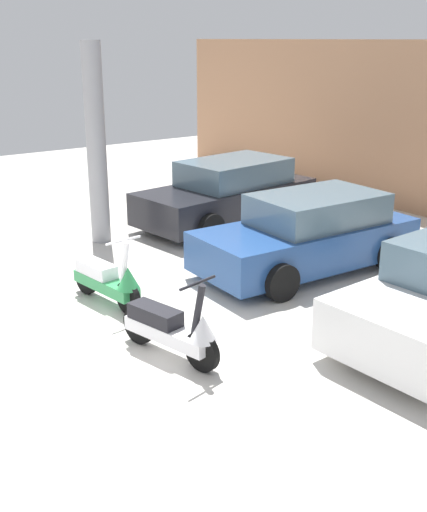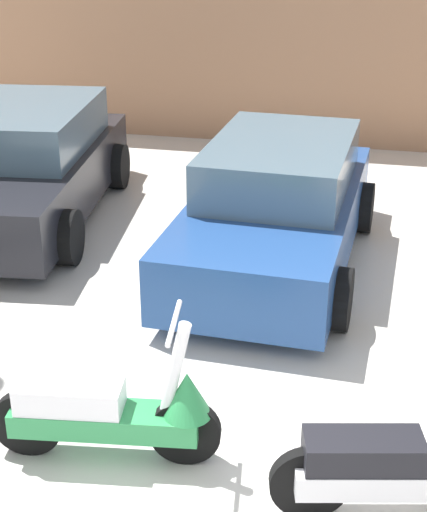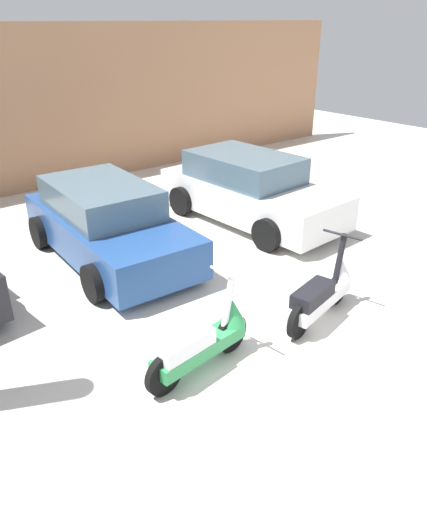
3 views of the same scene
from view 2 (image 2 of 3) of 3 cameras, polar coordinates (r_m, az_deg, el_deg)
name	(u,v)px [view 2 (image 2 of 3)]	position (r m, az deg, el deg)	size (l,w,h in m)	color
wall_back	(346,24)	(11.89, 9.62, 16.28)	(19.60, 0.12, 3.61)	tan
scooter_front_left	(115,410)	(5.29, -7.19, -11.05)	(1.54, 0.56, 1.08)	black
scooter_front_right	(412,464)	(4.96, 14.23, -14.44)	(1.54, 0.66, 1.09)	black
car_rear_left	(26,166)	(9.40, -13.49, 6.35)	(2.17, 3.97, 1.29)	black
car_rear_center	(276,208)	(7.95, 4.59, 3.52)	(1.92, 3.77, 1.26)	navy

